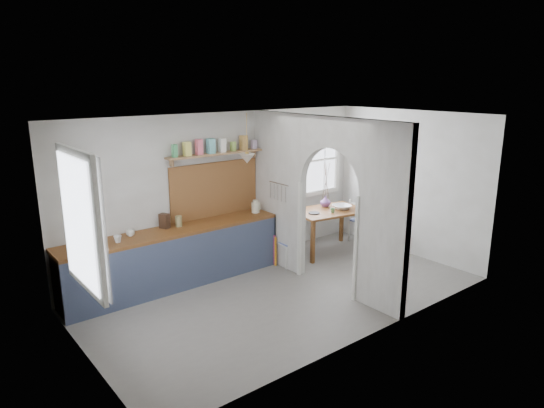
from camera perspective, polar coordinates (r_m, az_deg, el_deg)
floor at (r=7.39m, az=1.56°, el=-10.43°), size 5.80×3.20×0.01m
ceiling at (r=6.73m, az=1.72°, el=10.10°), size 5.80×3.20×0.01m
walls at (r=6.95m, az=1.64°, el=-0.65°), size 5.81×3.21×2.60m
partition at (r=7.41m, az=5.50°, el=1.45°), size 0.12×3.20×2.60m
kitchen_window at (r=5.52m, az=-21.77°, el=-1.93°), size 0.10×1.16×1.50m
nook_window at (r=9.19m, az=3.97°, el=4.96°), size 1.76×0.10×1.30m
counter at (r=7.67m, az=-11.43°, el=-6.08°), size 3.50×0.60×0.90m
sink at (r=7.05m, az=-20.94°, el=-4.88°), size 0.40×0.40×0.02m
backsplash at (r=8.06m, az=-6.73°, el=1.74°), size 1.65×0.03×0.90m
shelf at (r=7.87m, az=-6.54°, el=6.29°), size 1.75×0.20×0.21m
pendant_lamp at (r=7.80m, az=-2.96°, el=5.37°), size 0.26×0.26×0.16m
utensil_rail at (r=7.96m, az=0.83°, el=2.42°), size 0.02×0.50×0.02m
dining_table at (r=9.01m, az=6.62°, el=-3.15°), size 1.40×1.06×0.80m
chair_left at (r=8.34m, az=2.01°, el=-4.45°), size 0.40×0.40×0.82m
chair_right at (r=9.69m, az=10.51°, el=-1.90°), size 0.41×0.41×0.85m
kettle at (r=8.27m, az=-1.96°, el=-0.28°), size 0.20×0.16×0.22m
mug_a at (r=7.10m, az=-17.69°, el=-3.94°), size 0.11×0.11×0.10m
mug_b at (r=7.34m, az=-16.32°, el=-3.27°), size 0.14×0.14×0.10m
knife_block at (r=7.58m, az=-12.54°, el=-1.95°), size 0.15×0.17×0.23m
jar at (r=7.63m, az=-10.92°, el=-2.01°), size 0.11×0.11×0.17m
towel_magenta at (r=8.33m, az=0.29°, el=-5.45°), size 0.02×0.03×0.53m
towel_orange at (r=8.32m, az=0.42°, el=-5.66°), size 0.02×0.03×0.52m
bowl at (r=8.98m, az=8.23°, el=-0.35°), size 0.41×0.41×0.08m
table_cup at (r=8.72m, az=7.15°, el=-0.77°), size 0.09×0.09×0.08m
plate at (r=8.64m, az=4.97°, el=-1.06°), size 0.25×0.25×0.02m
vase at (r=9.10m, az=6.30°, el=0.30°), size 0.25×0.25×0.20m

